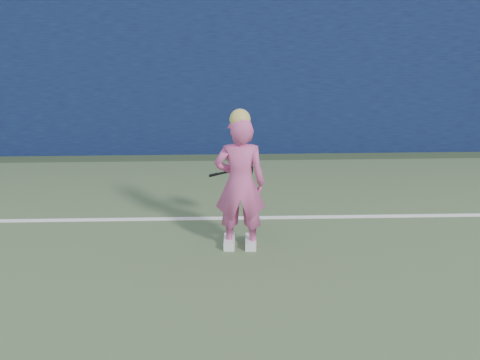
{
  "coord_description": "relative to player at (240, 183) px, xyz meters",
  "views": [
    {
      "loc": [
        1.53,
        -3.36,
        3.54
      ],
      "look_at": [
        1.72,
        3.29,
        0.81
      ],
      "focal_mm": 50.0,
      "sensor_mm": 36.0,
      "label": 1
    }
  ],
  "objects": [
    {
      "name": "backstop_wall",
      "position": [
        -1.72,
        3.21,
        0.48
      ],
      "size": [
        24.0,
        0.4,
        2.5
      ],
      "primitive_type": "cube",
      "color": "#0D113D",
      "rests_on": "ground"
    },
    {
      "name": "player",
      "position": [
        0.0,
        0.0,
        0.0
      ],
      "size": [
        0.57,
        0.39,
        1.6
      ],
      "rotation": [
        0.0,
        0.0,
        3.1
      ],
      "color": "#D15190",
      "rests_on": "ground"
    },
    {
      "name": "racket",
      "position": [
        0.0,
        0.42,
        -0.01
      ],
      "size": [
        0.51,
        0.14,
        0.28
      ],
      "rotation": [
        0.0,
        0.0,
        -0.24
      ],
      "color": "black",
      "rests_on": "ground"
    }
  ]
}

